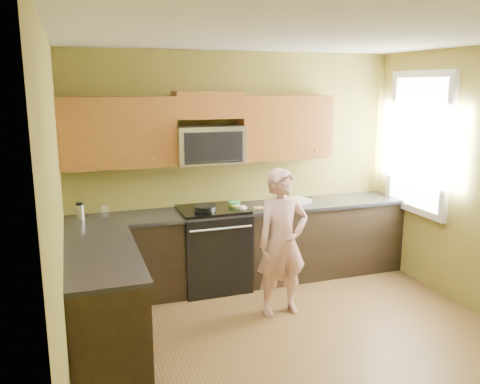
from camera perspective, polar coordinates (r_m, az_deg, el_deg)
name	(u,v)px	position (r m, az deg, el deg)	size (l,w,h in m)	color
floor	(309,351)	(4.69, 7.88, -17.62)	(4.00, 4.00, 0.00)	brown
ceiling	(319,35)	(4.09, 9.03, 17.35)	(4.00, 4.00, 0.00)	white
wall_back	(237,167)	(6.00, -0.37, 2.87)	(4.00, 4.00, 0.00)	olive
wall_left	(59,226)	(3.74, -20.04, -3.65)	(4.00, 4.00, 0.00)	olive
cabinet_back_run	(245,247)	(5.94, 0.57, -6.27)	(4.00, 0.60, 0.88)	black
cabinet_left_run	(104,305)	(4.61, -15.31, -12.35)	(0.60, 1.60, 0.88)	black
countertop_back	(245,209)	(5.80, 0.61, -1.99)	(4.00, 0.62, 0.04)	black
countertop_left	(102,255)	(4.45, -15.52, -6.93)	(0.62, 1.60, 0.04)	black
stove	(213,248)	(5.79, -3.10, -6.42)	(0.76, 0.65, 0.95)	black
microwave	(209,163)	(5.68, -3.56, 3.34)	(0.76, 0.40, 0.42)	silver
upper_cab_left	(120,167)	(5.53, -13.60, 2.79)	(1.22, 0.33, 0.75)	brown
upper_cab_right	(284,159)	(6.02, 5.01, 3.83)	(1.12, 0.33, 0.75)	brown
upper_cab_over_mw	(207,105)	(5.65, -3.75, 9.92)	(0.76, 0.33, 0.30)	brown
window	(419,143)	(6.21, 19.80, 5.27)	(0.06, 1.06, 1.66)	white
woman	(282,243)	(5.08, 4.86, -5.79)	(0.55, 0.36, 1.51)	#D26B69
frying_pan	(205,210)	(5.56, -4.01, -2.12)	(0.24, 0.43, 0.06)	black
butter_tub	(234,208)	(5.77, -0.64, -1.86)	(0.14, 0.14, 0.10)	yellow
toast_slice	(259,208)	(5.76, 2.20, -1.82)	(0.11, 0.11, 0.01)	#B27F47
napkin_a	(242,208)	(5.65, 0.27, -1.85)	(0.11, 0.12, 0.06)	silver
napkin_b	(272,202)	(5.96, 3.63, -1.10)	(0.12, 0.13, 0.07)	silver
dish_towel	(296,201)	(6.04, 6.43, -1.05)	(0.30, 0.24, 0.05)	silver
travel_mug	(81,220)	(5.55, -17.73, -3.02)	(0.08, 0.08, 0.18)	silver
glass_a	(105,211)	(5.59, -15.19, -2.14)	(0.07, 0.07, 0.12)	silver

